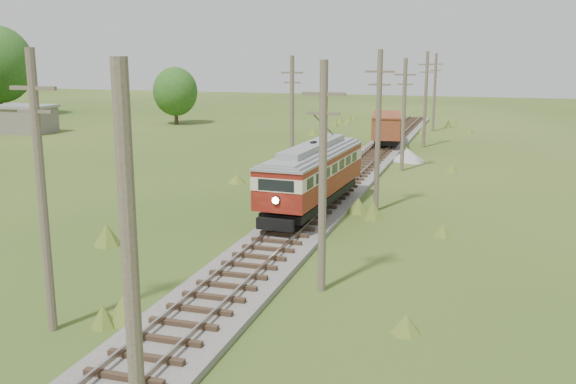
% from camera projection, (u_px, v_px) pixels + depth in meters
% --- Properties ---
extents(railbed_main, '(3.60, 96.00, 0.57)m').
position_uv_depth(railbed_main, '(333.00, 193.00, 40.19)').
color(railbed_main, '#605B54').
rests_on(railbed_main, ground).
extents(streetcar, '(3.29, 11.48, 5.20)m').
position_uv_depth(streetcar, '(313.00, 171.00, 35.12)').
color(streetcar, black).
rests_on(streetcar, ground).
extents(gondola, '(3.65, 8.14, 2.61)m').
position_uv_depth(gondola, '(386.00, 127.00, 60.09)').
color(gondola, black).
rests_on(gondola, ground).
extents(gravel_pile, '(2.83, 3.01, 1.03)m').
position_uv_depth(gravel_pile, '(408.00, 155.00, 52.97)').
color(gravel_pile, gray).
rests_on(gravel_pile, ground).
extents(utility_pole_r_1, '(0.30, 0.30, 8.80)m').
position_uv_depth(utility_pole_r_1, '(133.00, 310.00, 11.32)').
color(utility_pole_r_1, brown).
rests_on(utility_pole_r_1, ground).
extents(utility_pole_r_2, '(1.60, 0.30, 8.60)m').
position_uv_depth(utility_pole_r_2, '(323.00, 176.00, 23.40)').
color(utility_pole_r_2, brown).
rests_on(utility_pole_r_2, ground).
extents(utility_pole_r_3, '(1.60, 0.30, 9.00)m').
position_uv_depth(utility_pole_r_3, '(378.00, 130.00, 35.52)').
color(utility_pole_r_3, brown).
rests_on(utility_pole_r_3, ground).
extents(utility_pole_r_4, '(1.60, 0.30, 8.40)m').
position_uv_depth(utility_pole_r_4, '(404.00, 114.00, 47.77)').
color(utility_pole_r_4, brown).
rests_on(utility_pole_r_4, ground).
extents(utility_pole_r_5, '(1.60, 0.30, 8.90)m').
position_uv_depth(utility_pole_r_5, '(426.00, 99.00, 59.74)').
color(utility_pole_r_5, brown).
rests_on(utility_pole_r_5, ground).
extents(utility_pole_r_6, '(1.60, 0.30, 8.70)m').
position_uv_depth(utility_pole_r_6, '(435.00, 91.00, 71.95)').
color(utility_pole_r_6, brown).
rests_on(utility_pole_r_6, ground).
extents(utility_pole_l_a, '(1.60, 0.30, 9.00)m').
position_uv_depth(utility_pole_l_a, '(42.00, 191.00, 19.91)').
color(utility_pole_l_a, brown).
rests_on(utility_pole_l_a, ground).
extents(utility_pole_l_b, '(1.60, 0.30, 8.60)m').
position_uv_depth(utility_pole_l_b, '(292.00, 115.00, 46.17)').
color(utility_pole_l_b, brown).
rests_on(utility_pole_l_b, ground).
extents(tree_mid_a, '(5.46, 5.46, 7.03)m').
position_uv_depth(tree_mid_a, '(175.00, 92.00, 79.15)').
color(tree_mid_a, '#38281C').
rests_on(tree_mid_a, ground).
extents(shed, '(6.40, 4.40, 3.10)m').
position_uv_depth(shed, '(25.00, 119.00, 70.99)').
color(shed, slate).
rests_on(shed, ground).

